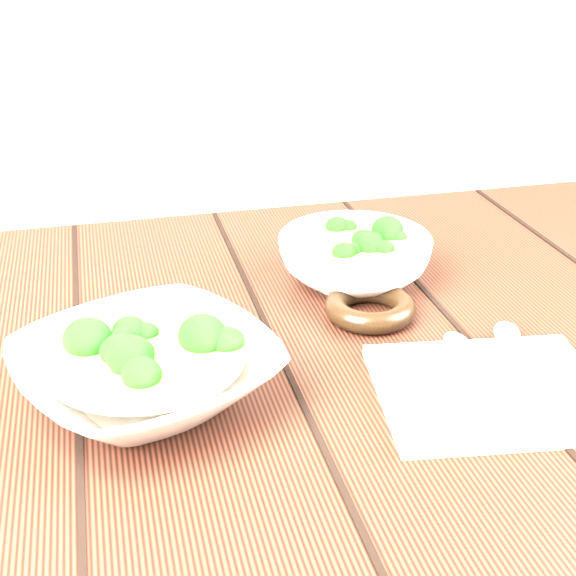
% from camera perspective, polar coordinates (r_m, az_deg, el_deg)
% --- Properties ---
extents(table, '(1.20, 0.80, 0.75)m').
position_cam_1_polar(table, '(0.90, 0.45, -10.57)').
color(table, '#391910').
rests_on(table, ground).
extents(soup_bowl_front, '(0.30, 0.30, 0.07)m').
position_cam_1_polar(soup_bowl_front, '(0.75, -10.02, -5.76)').
color(soup_bowl_front, silver).
rests_on(soup_bowl_front, table).
extents(soup_bowl_back, '(0.22, 0.22, 0.07)m').
position_cam_1_polar(soup_bowl_back, '(0.96, 4.75, 2.20)').
color(soup_bowl_back, silver).
rests_on(soup_bowl_back, table).
extents(trivet, '(0.11, 0.11, 0.02)m').
position_cam_1_polar(trivet, '(0.89, 5.85, -1.37)').
color(trivet, black).
rests_on(trivet, table).
extents(napkin, '(0.23, 0.20, 0.01)m').
position_cam_1_polar(napkin, '(0.77, 14.22, -7.09)').
color(napkin, beige).
rests_on(napkin, table).
extents(spoon_left, '(0.05, 0.17, 0.01)m').
position_cam_1_polar(spoon_left, '(0.80, 12.55, -5.11)').
color(spoon_left, '#A5A091').
rests_on(spoon_left, napkin).
extents(spoon_right, '(0.09, 0.16, 0.01)m').
position_cam_1_polar(spoon_right, '(0.83, 15.41, -4.20)').
color(spoon_right, '#A5A091').
rests_on(spoon_right, napkin).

